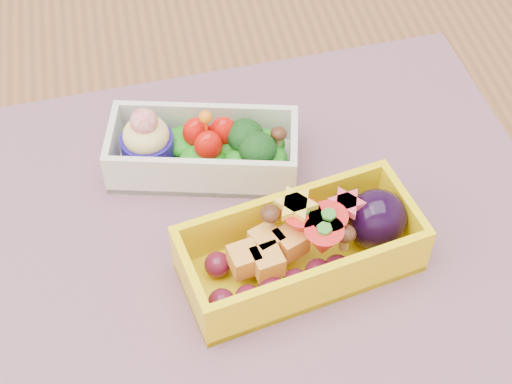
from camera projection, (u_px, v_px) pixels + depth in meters
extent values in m
cube|color=brown|center=(261.00, 265.00, 0.61)|extent=(1.20, 0.80, 0.04)
cube|color=#825A6C|center=(248.00, 230.00, 0.60)|extent=(0.50, 0.40, 0.00)
cube|color=silver|center=(203.00, 149.00, 0.63)|extent=(0.16, 0.10, 0.04)
ellipsoid|color=green|center=(204.00, 154.00, 0.63)|extent=(0.15, 0.09, 0.02)
cylinder|color=navy|center=(148.00, 150.00, 0.63)|extent=(0.04, 0.04, 0.03)
sphere|color=red|center=(144.00, 122.00, 0.61)|extent=(0.02, 0.02, 0.02)
ellipsoid|color=red|center=(197.00, 133.00, 0.63)|extent=(0.02, 0.02, 0.03)
ellipsoid|color=red|center=(208.00, 146.00, 0.62)|extent=(0.02, 0.02, 0.03)
ellipsoid|color=red|center=(223.00, 132.00, 0.63)|extent=(0.02, 0.02, 0.03)
sphere|color=orange|center=(206.00, 117.00, 0.60)|extent=(0.01, 0.01, 0.01)
ellipsoid|color=black|center=(245.00, 136.00, 0.62)|extent=(0.03, 0.03, 0.03)
ellipsoid|color=black|center=(258.00, 149.00, 0.61)|extent=(0.03, 0.03, 0.03)
ellipsoid|color=#3F2111|center=(278.00, 134.00, 0.62)|extent=(0.01, 0.01, 0.01)
cube|color=yellow|center=(300.00, 249.00, 0.56)|extent=(0.18, 0.11, 0.05)
ellipsoid|color=#58102A|center=(257.00, 275.00, 0.56)|extent=(0.10, 0.06, 0.02)
cube|color=orange|center=(266.00, 251.00, 0.55)|extent=(0.05, 0.04, 0.02)
cone|color=red|center=(301.00, 224.00, 0.56)|extent=(0.03, 0.03, 0.03)
cone|color=red|center=(327.00, 228.00, 0.56)|extent=(0.03, 0.03, 0.03)
cone|color=red|center=(323.00, 242.00, 0.55)|extent=(0.03, 0.03, 0.03)
cylinder|color=yellow|center=(295.00, 205.00, 0.55)|extent=(0.03, 0.03, 0.01)
cylinder|color=#E53F5B|center=(346.00, 203.00, 0.56)|extent=(0.03, 0.03, 0.01)
ellipsoid|color=#3F2111|center=(270.00, 228.00, 0.56)|extent=(0.02, 0.02, 0.01)
ellipsoid|color=#3F2111|center=(344.00, 241.00, 0.55)|extent=(0.02, 0.02, 0.01)
ellipsoid|color=black|center=(376.00, 220.00, 0.57)|extent=(0.05, 0.04, 0.05)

